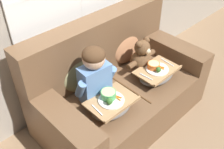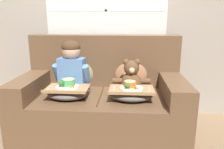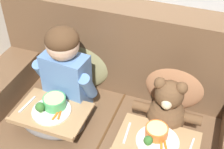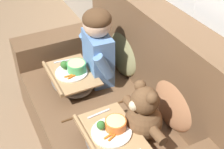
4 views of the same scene
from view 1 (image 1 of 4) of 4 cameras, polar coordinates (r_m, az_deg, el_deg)
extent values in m
plane|color=#8E7051|center=(2.80, 2.13, -9.00)|extent=(14.00, 14.00, 0.00)
cube|color=brown|center=(2.65, 2.24, -5.83)|extent=(1.66, 0.91, 0.44)
cube|color=brown|center=(2.53, -3.14, 6.34)|extent=(1.66, 0.22, 0.57)
cube|color=brown|center=(2.12, -11.40, -9.27)|extent=(0.22, 0.91, 0.18)
cube|color=brown|center=(2.91, 12.35, 5.63)|extent=(0.22, 0.91, 0.18)
cube|color=#513219|center=(2.49, 2.70, -2.45)|extent=(0.01, 0.65, 0.01)
ellipsoid|color=#898456|center=(2.38, -7.24, 0.92)|extent=(0.41, 0.20, 0.42)
ellipsoid|color=#B2754C|center=(2.71, 2.93, 6.43)|extent=(0.39, 0.19, 0.40)
cube|color=#5B84BC|center=(2.25, -3.71, -1.86)|extent=(0.28, 0.17, 0.36)
sphere|color=beige|center=(2.09, -4.00, 3.53)|extent=(0.19, 0.19, 0.19)
ellipsoid|color=#4C331E|center=(2.07, -4.04, 4.27)|extent=(0.19, 0.19, 0.13)
cylinder|color=#5B84BC|center=(2.16, -6.82, -3.16)|extent=(0.08, 0.15, 0.20)
cylinder|color=#5B84BC|center=(2.29, -0.41, 0.03)|extent=(0.08, 0.15, 0.20)
sphere|color=brown|center=(2.64, 6.36, 2.97)|extent=(0.22, 0.22, 0.22)
sphere|color=brown|center=(2.55, 6.61, 5.84)|extent=(0.16, 0.16, 0.16)
sphere|color=brown|center=(2.48, 5.88, 6.53)|extent=(0.06, 0.06, 0.06)
sphere|color=brown|center=(2.56, 7.51, 7.46)|extent=(0.06, 0.06, 0.06)
sphere|color=beige|center=(2.52, 7.79, 5.08)|extent=(0.06, 0.06, 0.06)
sphere|color=black|center=(2.51, 8.08, 5.02)|extent=(0.02, 0.02, 0.02)
cylinder|color=brown|center=(2.54, 4.40, 2.07)|extent=(0.11, 0.06, 0.06)
cylinder|color=brown|center=(2.72, 8.25, 4.53)|extent=(0.11, 0.06, 0.06)
cylinder|color=brown|center=(2.60, 7.38, 0.11)|extent=(0.06, 0.10, 0.06)
cylinder|color=brown|center=(2.67, 8.69, 1.04)|extent=(0.06, 0.10, 0.06)
ellipsoid|color=slate|center=(2.23, -0.15, -6.82)|extent=(0.39, 0.28, 0.10)
cube|color=tan|center=(2.19, -0.16, -5.81)|extent=(0.40, 0.29, 0.01)
cube|color=tan|center=(2.11, 2.47, -7.43)|extent=(0.40, 0.02, 0.02)
cylinder|color=white|center=(2.18, -0.16, -5.59)|extent=(0.22, 0.22, 0.01)
cylinder|color=#4CAD60|center=(2.18, -0.79, -4.35)|extent=(0.13, 0.13, 0.06)
cylinder|color=#E5D189|center=(2.16, -0.79, -3.83)|extent=(0.11, 0.11, 0.01)
sphere|color=#38702D|center=(2.11, -0.54, -5.81)|extent=(0.05, 0.05, 0.05)
cylinder|color=#7A9E56|center=(2.13, -0.54, -6.34)|extent=(0.02, 0.02, 0.02)
cylinder|color=orange|center=(2.18, 1.20, -5.18)|extent=(0.01, 0.07, 0.01)
cylinder|color=orange|center=(2.19, 1.35, -4.82)|extent=(0.03, 0.07, 0.01)
cube|color=silver|center=(2.11, -3.27, -7.71)|extent=(0.03, 0.14, 0.01)
ellipsoid|color=slate|center=(2.58, 9.63, 0.01)|extent=(0.40, 0.27, 0.10)
cube|color=tan|center=(2.54, 9.76, 0.98)|extent=(0.42, 0.28, 0.01)
cube|color=tan|center=(2.48, 12.21, -0.14)|extent=(0.42, 0.02, 0.02)
cylinder|color=white|center=(2.54, 9.79, 1.19)|extent=(0.22, 0.22, 0.01)
cylinder|color=orange|center=(2.52, 9.05, 1.96)|extent=(0.12, 0.12, 0.05)
cylinder|color=#E5D189|center=(2.51, 9.10, 2.37)|extent=(0.10, 0.10, 0.01)
sphere|color=#38702D|center=(2.47, 10.10, 1.09)|extent=(0.05, 0.05, 0.05)
cylinder|color=#7A9E56|center=(2.48, 10.04, 0.63)|extent=(0.02, 0.02, 0.02)
cylinder|color=orange|center=(2.53, 10.71, 1.36)|extent=(0.02, 0.06, 0.01)
cylinder|color=orange|center=(2.55, 10.77, 1.63)|extent=(0.03, 0.05, 0.01)
cube|color=silver|center=(2.43, 7.43, -0.46)|extent=(0.02, 0.14, 0.01)
cube|color=silver|center=(2.65, 11.95, 2.64)|extent=(0.03, 0.17, 0.01)
camera|label=2|loc=(2.05, 60.43, -9.96)|focal=35.00mm
camera|label=3|loc=(1.85, 45.91, 19.77)|focal=50.00mm
camera|label=4|loc=(2.81, 37.59, 26.44)|focal=50.00mm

